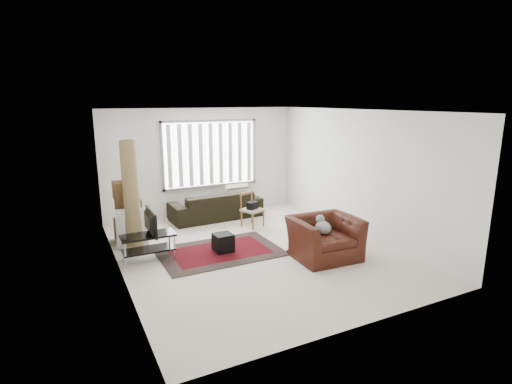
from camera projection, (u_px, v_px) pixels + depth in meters
room at (245, 159)px, 7.88m from camera, size 6.00×6.02×2.71m
persian_rug at (220, 252)px, 7.77m from camera, size 2.32×1.56×0.02m
tv_stand at (148, 242)px, 7.32m from camera, size 0.98×0.44×0.49m
tv at (147, 223)px, 7.24m from camera, size 0.10×0.79×0.45m
subwoofer at (223, 242)px, 7.74m from camera, size 0.36×0.36×0.35m
moving_boxes at (128, 213)px, 8.31m from camera, size 0.55×0.51×1.26m
white_flatpack at (132, 228)px, 7.96m from camera, size 0.65×0.35×0.79m
rolled_rug at (131, 193)px, 8.00m from camera, size 0.44×1.01×2.13m
sofa at (216, 201)px, 9.91m from camera, size 2.30×1.08×0.87m
side_chair at (252, 208)px, 9.25m from camera, size 0.56×0.56×0.80m
armchair at (325, 235)px, 7.41m from camera, size 1.24×1.10×0.88m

